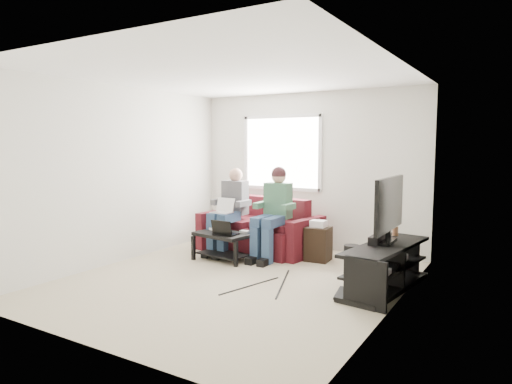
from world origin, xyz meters
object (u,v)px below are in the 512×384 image
sofa (261,232)px  coffee_table (223,240)px  tv_stand (385,269)px  subwoofer (351,263)px  end_table (318,243)px  tv (389,206)px

sofa → coffee_table: sofa is taller
tv_stand → subwoofer: bearing=163.1°
sofa → end_table: sofa is taller
tv_stand → tv: tv is taller
tv_stand → end_table: bearing=145.9°
coffee_table → end_table: bearing=29.6°
tv → tv_stand: bearing=-88.5°
subwoofer → coffee_table: bearing=-179.4°
subwoofer → end_table: bearing=137.7°
tv → coffee_table: bearing=179.4°
tv_stand → tv: (-0.00, 0.10, 0.76)m
coffee_table → end_table: end_table is taller
coffee_table → tv_stand: (2.48, -0.12, -0.06)m
tv → subwoofer: 0.91m
tv_stand → end_table: (-1.23, 0.84, 0.03)m
sofa → coffee_table: bearing=-103.3°
end_table → sofa: bearing=174.2°
subwoofer → tv: bearing=-5.4°
coffee_table → tv_stand: tv_stand is taller
coffee_table → sofa: bearing=76.7°
tv_stand → tv: bearing=91.5°
subwoofer → end_table: 1.03m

